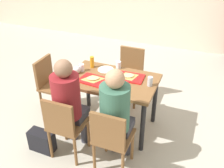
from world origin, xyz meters
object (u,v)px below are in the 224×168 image
object	(u,v)px
pizza_slice_b	(129,76)
plastic_cup_b	(104,88)
chair_left_end	(51,82)
paper_plate_near_edge	(119,89)
chair_far_side	(130,71)
person_in_brown_jacket	(116,111)
tray_red_near	(93,80)
person_in_red	(68,100)
paper_plate_center	(106,69)
soda_can	(150,81)
foil_bundle	(77,69)
tray_red_far	(130,77)
condiment_bottle	(92,62)
handbag	(42,141)
chair_near_left	(64,124)
plastic_cup_c	(82,67)
pizza_slice_a	(93,78)
main_table	(112,86)
chair_near_right	(111,137)
plastic_cup_a	(118,65)

from	to	relation	value
pizza_slice_b	plastic_cup_b	size ratio (longest dim) A/B	2.66
chair_left_end	paper_plate_near_edge	bearing A→B (deg)	-10.12
chair_far_side	chair_left_end	world-z (taller)	same
person_in_brown_jacket	tray_red_near	world-z (taller)	person_in_brown_jacket
chair_far_side	chair_left_end	size ratio (longest dim) A/B	1.00
person_in_red	paper_plate_center	distance (m)	0.82
chair_far_side	soda_can	size ratio (longest dim) A/B	7.07
chair_far_side	foil_bundle	distance (m)	0.96
tray_red_far	paper_plate_near_edge	distance (m)	0.32
condiment_bottle	handbag	world-z (taller)	condiment_bottle
chair_near_left	plastic_cup_c	bearing A→B (deg)	102.16
soda_can	pizza_slice_b	bearing A→B (deg)	162.53
chair_near_left	chair_left_end	world-z (taller)	same
chair_near_left	chair_far_side	world-z (taller)	same
plastic_cup_b	pizza_slice_a	bearing A→B (deg)	141.17
chair_near_left	person_in_red	xyz separation A→B (m)	(-0.00, 0.14, 0.25)
chair_near_left	plastic_cup_c	world-z (taller)	same
condiment_bottle	pizza_slice_a	bearing A→B (deg)	-63.04
chair_left_end	paper_plate_center	xyz separation A→B (m)	(0.79, 0.20, 0.26)
handbag	tray_red_far	bearing A→B (deg)	46.22
plastic_cup_b	main_table	bearing A→B (deg)	95.28
chair_near_left	pizza_slice_a	bearing A→B (deg)	83.12
condiment_bottle	handbag	xyz separation A→B (m)	(-0.26, -0.97, -0.70)
soda_can	handbag	xyz separation A→B (m)	(-1.13, -0.79, -0.68)
chair_far_side	paper_plate_near_edge	size ratio (longest dim) A/B	3.92
paper_plate_near_edge	pizza_slice_a	size ratio (longest dim) A/B	0.80
chair_near_left	handbag	xyz separation A→B (m)	(-0.35, -0.02, -0.37)
chair_near_right	person_in_red	distance (m)	0.65
plastic_cup_a	plastic_cup_b	size ratio (longest dim) A/B	1.00
paper_plate_near_edge	soda_can	world-z (taller)	soda_can
plastic_cup_c	foil_bundle	distance (m)	0.08
tray_red_far	pizza_slice_a	world-z (taller)	pizza_slice_a
foil_bundle	pizza_slice_b	bearing A→B (deg)	11.16
main_table	plastic_cup_a	bearing A→B (deg)	95.28
chair_left_end	foil_bundle	xyz separation A→B (m)	(0.47, -0.02, 0.30)
paper_plate_near_edge	handbag	world-z (taller)	paper_plate_near_edge
plastic_cup_a	plastic_cup_b	world-z (taller)	same
chair_near_left	foil_bundle	xyz separation A→B (m)	(-0.20, 0.73, 0.30)
paper_plate_near_edge	condiment_bottle	distance (m)	0.69
chair_near_right	tray_red_far	world-z (taller)	chair_near_right
tray_red_near	condiment_bottle	bearing A→B (deg)	117.65
plastic_cup_c	plastic_cup_b	bearing A→B (deg)	-36.82
chair_near_right	handbag	distance (m)	1.00
paper_plate_center	plastic_cup_c	bearing A→B (deg)	-153.02
paper_plate_center	pizza_slice_a	xyz separation A→B (m)	(-0.04, -0.32, 0.02)
person_in_red	paper_plate_near_edge	world-z (taller)	person_in_red
chair_left_end	person_in_red	world-z (taller)	person_in_red
main_table	person_in_red	size ratio (longest dim) A/B	0.91
soda_can	main_table	bearing A→B (deg)	-177.86
plastic_cup_c	handbag	size ratio (longest dim) A/B	0.31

